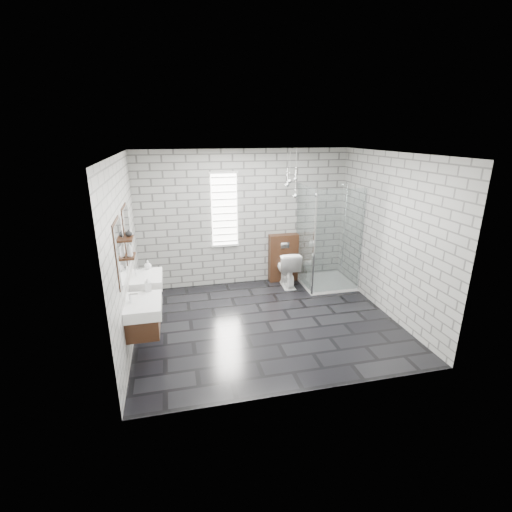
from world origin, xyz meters
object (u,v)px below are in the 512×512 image
object	(u,v)px
vanity_left	(141,308)
vanity_right	(144,281)
cistern_panel	(283,258)
toilet	(287,268)
shower_enclosure	(324,263)

from	to	relation	value
vanity_left	vanity_right	distance (m)	0.97
cistern_panel	toilet	distance (m)	0.31
vanity_right	cistern_panel	distance (m)	3.02
shower_enclosure	vanity_right	bearing A→B (deg)	-166.71
shower_enclosure	toilet	distance (m)	0.75
cistern_panel	toilet	bearing A→B (deg)	-90.00
vanity_right	toilet	size ratio (longest dim) A/B	2.13
shower_enclosure	cistern_panel	bearing A→B (deg)	143.59
vanity_right	cistern_panel	bearing A→B (deg)	26.03
vanity_right	shower_enclosure	distance (m)	3.51
vanity_right	toilet	distance (m)	2.93
cistern_panel	shower_enclosure	bearing A→B (deg)	-36.41
vanity_left	shower_enclosure	world-z (taller)	shower_enclosure
vanity_right	shower_enclosure	bearing A→B (deg)	13.29
toilet	cistern_panel	bearing A→B (deg)	-87.00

